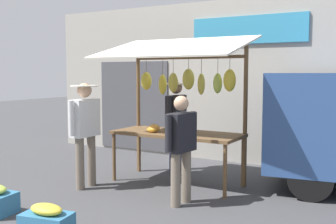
{
  "coord_description": "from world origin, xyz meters",
  "views": [
    {
      "loc": [
        -3.36,
        6.06,
        1.88
      ],
      "look_at": [
        0.0,
        0.3,
        1.25
      ],
      "focal_mm": 44.19,
      "sensor_mm": 36.0,
      "label": 1
    }
  ],
  "objects_px": {
    "market_stall": "(179,92)",
    "produce_crate_side": "(47,222)",
    "shopper_with_ponytail": "(181,143)",
    "shopper_in_striped_shirt": "(85,126)",
    "vendor_with_sunhat": "(176,118)"
  },
  "relations": [
    {
      "from": "market_stall",
      "to": "produce_crate_side",
      "type": "bearing_deg",
      "value": 86.81
    },
    {
      "from": "shopper_with_ponytail",
      "to": "produce_crate_side",
      "type": "height_order",
      "value": "shopper_with_ponytail"
    },
    {
      "from": "market_stall",
      "to": "shopper_in_striped_shirt",
      "type": "relative_size",
      "value": 1.45
    },
    {
      "from": "shopper_in_striped_shirt",
      "to": "shopper_with_ponytail",
      "type": "bearing_deg",
      "value": -90.03
    },
    {
      "from": "market_stall",
      "to": "shopper_in_striped_shirt",
      "type": "xyz_separation_m",
      "value": [
        1.17,
        1.04,
        -0.53
      ]
    },
    {
      "from": "shopper_in_striped_shirt",
      "to": "produce_crate_side",
      "type": "distance_m",
      "value": 2.24
    },
    {
      "from": "market_stall",
      "to": "shopper_with_ponytail",
      "type": "relative_size",
      "value": 1.6
    },
    {
      "from": "market_stall",
      "to": "shopper_in_striped_shirt",
      "type": "bearing_deg",
      "value": 41.62
    },
    {
      "from": "shopper_with_ponytail",
      "to": "produce_crate_side",
      "type": "relative_size",
      "value": 2.5
    },
    {
      "from": "vendor_with_sunhat",
      "to": "shopper_in_striped_shirt",
      "type": "xyz_separation_m",
      "value": [
        0.73,
        1.73,
        -0.0
      ]
    },
    {
      "from": "vendor_with_sunhat",
      "to": "shopper_with_ponytail",
      "type": "height_order",
      "value": "vendor_with_sunhat"
    },
    {
      "from": "market_stall",
      "to": "produce_crate_side",
      "type": "xyz_separation_m",
      "value": [
        0.16,
        2.85,
        -1.38
      ]
    },
    {
      "from": "shopper_with_ponytail",
      "to": "shopper_in_striped_shirt",
      "type": "distance_m",
      "value": 1.78
    },
    {
      "from": "shopper_in_striped_shirt",
      "to": "produce_crate_side",
      "type": "xyz_separation_m",
      "value": [
        -1.01,
        1.81,
        -0.85
      ]
    },
    {
      "from": "produce_crate_side",
      "to": "market_stall",
      "type": "bearing_deg",
      "value": -93.19
    }
  ]
}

